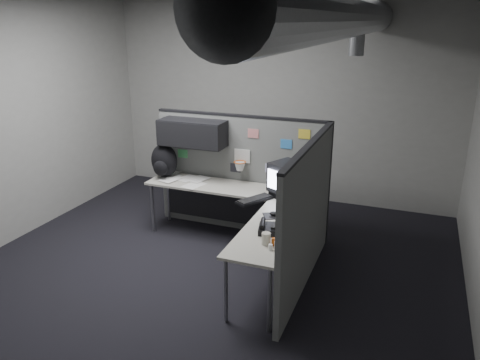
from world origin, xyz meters
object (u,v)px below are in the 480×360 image
at_px(monitor, 288,179).
at_px(keyboard, 255,200).
at_px(backpack, 164,161).
at_px(phone, 269,228).
at_px(desk, 241,205).

distance_m(monitor, keyboard, 0.49).
bearing_deg(backpack, phone, -21.35).
bearing_deg(backpack, keyboard, -5.34).
relative_size(desk, phone, 8.00).
relative_size(desk, keyboard, 4.67).
bearing_deg(desk, phone, -53.19).
relative_size(phone, backpack, 0.62).
distance_m(keyboard, backpack, 1.55).
height_order(monitor, backpack, backpack).
height_order(keyboard, backpack, backpack).
relative_size(desk, backpack, 4.93).
distance_m(desk, keyboard, 0.27).
height_order(desk, backpack, backpack).
xyz_separation_m(monitor, keyboard, (-0.32, -0.30, -0.20)).
distance_m(monitor, phone, 1.08).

